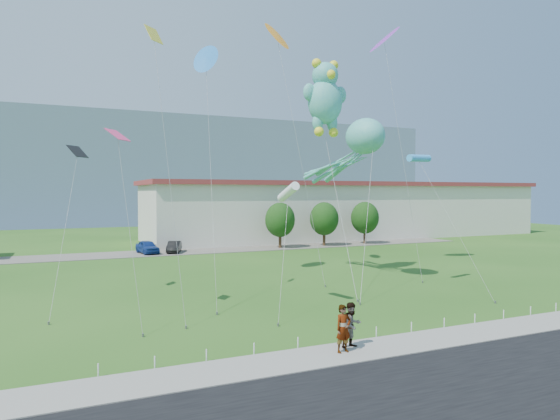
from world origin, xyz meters
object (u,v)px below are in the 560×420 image
at_px(pedestrian_left, 343,329).
at_px(pedestrian_right, 352,325).
at_px(parked_car_blue, 147,247).
at_px(octopus_kite, 355,149).
at_px(parked_car_black, 174,247).
at_px(warehouse, 350,209).
at_px(teddy_bear_kite, 325,96).

height_order(pedestrian_left, pedestrian_right, pedestrian_left).
height_order(parked_car_blue, octopus_kite, octopus_kite).
height_order(parked_car_black, octopus_kite, octopus_kite).
distance_m(warehouse, pedestrian_left, 55.43).
xyz_separation_m(pedestrian_right, parked_car_black, (0.43, 36.91, -0.38)).
bearing_deg(warehouse, parked_car_black, -161.70).
xyz_separation_m(warehouse, parked_car_blue, (-31.38, -9.14, -3.36)).
xyz_separation_m(pedestrian_left, pedestrian_right, (0.66, 0.39, -0.02)).
bearing_deg(pedestrian_left, teddy_bear_kite, 58.04).
distance_m(warehouse, parked_car_blue, 32.86).
height_order(parked_car_blue, parked_car_black, parked_car_blue).
bearing_deg(pedestrian_left, parked_car_blue, 87.57).
relative_size(pedestrian_left, pedestrian_right, 1.02).
bearing_deg(octopus_kite, parked_car_black, 111.20).
bearing_deg(teddy_bear_kite, pedestrian_right, -115.55).
xyz_separation_m(pedestrian_right, parked_car_blue, (-2.40, 37.21, -0.29)).
bearing_deg(parked_car_blue, teddy_bear_kite, -73.58).
bearing_deg(octopus_kite, warehouse, 58.43).
bearing_deg(octopus_kite, teddy_bear_kite, 132.64).
height_order(warehouse, pedestrian_right, warehouse).
relative_size(pedestrian_right, teddy_bear_kite, 0.11).
height_order(warehouse, parked_car_black, warehouse).
bearing_deg(warehouse, pedestrian_right, -122.02).
bearing_deg(pedestrian_left, pedestrian_right, 25.85).
bearing_deg(teddy_bear_kite, parked_car_blue, 115.26).
xyz_separation_m(parked_car_black, teddy_bear_kite, (7.20, -20.95, 13.37)).
xyz_separation_m(warehouse, octopus_kite, (-19.75, -32.14, 5.82)).
distance_m(parked_car_blue, teddy_bear_kite, 26.99).
bearing_deg(teddy_bear_kite, parked_car_black, 108.96).
bearing_deg(octopus_kite, pedestrian_right, -123.01).
bearing_deg(pedestrian_right, pedestrian_left, -157.81).
xyz_separation_m(parked_car_blue, parked_car_black, (2.83, -0.30, -0.09)).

